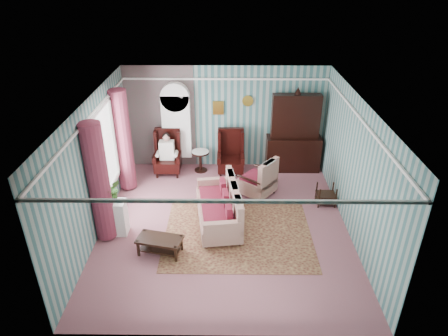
{
  "coord_description": "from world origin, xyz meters",
  "views": [
    {
      "loc": [
        0.06,
        -7.41,
        5.41
      ],
      "look_at": [
        -0.02,
        0.6,
        1.15
      ],
      "focal_mm": 32.0,
      "sensor_mm": 36.0,
      "label": 1
    }
  ],
  "objects_px": {
    "floral_armchair": "(257,176)",
    "seated_woman": "(167,154)",
    "coffee_table": "(160,246)",
    "wingback_right": "(231,153)",
    "dresser_hutch": "(295,131)",
    "nest_table": "(326,195)",
    "wingback_left": "(167,153)",
    "bookcase": "(177,131)",
    "sofa": "(218,206)",
    "plant_stand": "(114,217)",
    "round_side_table": "(201,161)"
  },
  "relations": [
    {
      "from": "wingback_right",
      "to": "dresser_hutch",
      "type": "bearing_deg",
      "value": 8.77
    },
    {
      "from": "floral_armchair",
      "to": "coffee_table",
      "type": "xyz_separation_m",
      "value": [
        -2.12,
        -2.33,
        -0.34
      ]
    },
    {
      "from": "dresser_hutch",
      "to": "round_side_table",
      "type": "bearing_deg",
      "value": -177.36
    },
    {
      "from": "plant_stand",
      "to": "sofa",
      "type": "xyz_separation_m",
      "value": [
        2.25,
        0.4,
        0.06
      ]
    },
    {
      "from": "dresser_hutch",
      "to": "wingback_right",
      "type": "bearing_deg",
      "value": -171.23
    },
    {
      "from": "dresser_hutch",
      "to": "wingback_left",
      "type": "xyz_separation_m",
      "value": [
        -3.5,
        -0.27,
        -0.55
      ]
    },
    {
      "from": "wingback_left",
      "to": "plant_stand",
      "type": "distance_m",
      "value": 2.87
    },
    {
      "from": "wingback_right",
      "to": "coffee_table",
      "type": "distance_m",
      "value": 3.75
    },
    {
      "from": "plant_stand",
      "to": "sofa",
      "type": "distance_m",
      "value": 2.29
    },
    {
      "from": "round_side_table",
      "to": "coffee_table",
      "type": "bearing_deg",
      "value": -99.64
    },
    {
      "from": "wingback_left",
      "to": "floral_armchair",
      "type": "height_order",
      "value": "wingback_left"
    },
    {
      "from": "plant_stand",
      "to": "round_side_table",
      "type": "bearing_deg",
      "value": 59.62
    },
    {
      "from": "sofa",
      "to": "nest_table",
      "type": "bearing_deg",
      "value": -80.52
    },
    {
      "from": "round_side_table",
      "to": "nest_table",
      "type": "relative_size",
      "value": 1.11
    },
    {
      "from": "seated_woman",
      "to": "plant_stand",
      "type": "height_order",
      "value": "seated_woman"
    },
    {
      "from": "dresser_hutch",
      "to": "coffee_table",
      "type": "xyz_separation_m",
      "value": [
        -3.21,
        -3.7,
        -0.99
      ]
    },
    {
      "from": "round_side_table",
      "to": "floral_armchair",
      "type": "xyz_separation_m",
      "value": [
        1.51,
        -1.25,
        0.23
      ]
    },
    {
      "from": "bookcase",
      "to": "dresser_hutch",
      "type": "height_order",
      "value": "dresser_hutch"
    },
    {
      "from": "seated_woman",
      "to": "floral_armchair",
      "type": "relative_size",
      "value": 1.12
    },
    {
      "from": "round_side_table",
      "to": "coffee_table",
      "type": "height_order",
      "value": "round_side_table"
    },
    {
      "from": "bookcase",
      "to": "seated_woman",
      "type": "distance_m",
      "value": 0.7
    },
    {
      "from": "bookcase",
      "to": "sofa",
      "type": "relative_size",
      "value": 1.14
    },
    {
      "from": "nest_table",
      "to": "plant_stand",
      "type": "relative_size",
      "value": 0.68
    },
    {
      "from": "nest_table",
      "to": "plant_stand",
      "type": "bearing_deg",
      "value": -166.16
    },
    {
      "from": "nest_table",
      "to": "sofa",
      "type": "relative_size",
      "value": 0.28
    },
    {
      "from": "dresser_hutch",
      "to": "wingback_right",
      "type": "xyz_separation_m",
      "value": [
        -1.75,
        -0.27,
        -0.55
      ]
    },
    {
      "from": "dresser_hutch",
      "to": "nest_table",
      "type": "relative_size",
      "value": 4.37
    },
    {
      "from": "seated_woman",
      "to": "coffee_table",
      "type": "height_order",
      "value": "seated_woman"
    },
    {
      "from": "wingback_right",
      "to": "coffee_table",
      "type": "bearing_deg",
      "value": -113.03
    },
    {
      "from": "dresser_hutch",
      "to": "round_side_table",
      "type": "height_order",
      "value": "dresser_hutch"
    },
    {
      "from": "plant_stand",
      "to": "wingback_left",
      "type": "bearing_deg",
      "value": 73.78
    },
    {
      "from": "plant_stand",
      "to": "bookcase",
      "type": "bearing_deg",
      "value": 71.51
    },
    {
      "from": "plant_stand",
      "to": "wingback_right",
      "type": "bearing_deg",
      "value": 47.16
    },
    {
      "from": "bookcase",
      "to": "plant_stand",
      "type": "bearing_deg",
      "value": -108.49
    },
    {
      "from": "dresser_hutch",
      "to": "plant_stand",
      "type": "bearing_deg",
      "value": -144.92
    },
    {
      "from": "floral_armchair",
      "to": "sofa",
      "type": "bearing_deg",
      "value": -179.81
    },
    {
      "from": "wingback_right",
      "to": "wingback_left",
      "type": "bearing_deg",
      "value": 180.0
    },
    {
      "from": "floral_armchair",
      "to": "dresser_hutch",
      "type": "bearing_deg",
      "value": -0.79
    },
    {
      "from": "floral_armchair",
      "to": "seated_woman",
      "type": "bearing_deg",
      "value": 103.13
    },
    {
      "from": "coffee_table",
      "to": "wingback_right",
      "type": "bearing_deg",
      "value": 66.97
    },
    {
      "from": "dresser_hutch",
      "to": "round_side_table",
      "type": "distance_m",
      "value": 2.75
    },
    {
      "from": "seated_woman",
      "to": "wingback_right",
      "type": "bearing_deg",
      "value": 0.0
    },
    {
      "from": "round_side_table",
      "to": "dresser_hutch",
      "type": "bearing_deg",
      "value": 2.64
    },
    {
      "from": "dresser_hutch",
      "to": "nest_table",
      "type": "bearing_deg",
      "value": -72.61
    },
    {
      "from": "wingback_right",
      "to": "nest_table",
      "type": "xyz_separation_m",
      "value": [
        2.32,
        -1.55,
        -0.35
      ]
    },
    {
      "from": "round_side_table",
      "to": "nest_table",
      "type": "bearing_deg",
      "value": -28.2
    },
    {
      "from": "wingback_right",
      "to": "sofa",
      "type": "relative_size",
      "value": 0.64
    },
    {
      "from": "seated_woman",
      "to": "sofa",
      "type": "xyz_separation_m",
      "value": [
        1.45,
        -2.35,
        -0.13
      ]
    },
    {
      "from": "nest_table",
      "to": "wingback_left",
      "type": "bearing_deg",
      "value": 159.15
    },
    {
      "from": "wingback_right",
      "to": "coffee_table",
      "type": "height_order",
      "value": "wingback_right"
    }
  ]
}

